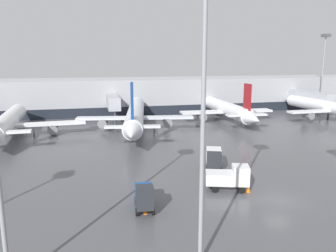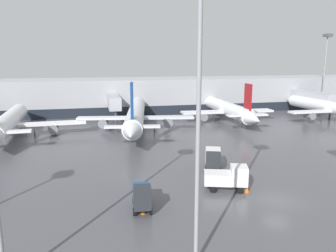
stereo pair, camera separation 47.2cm
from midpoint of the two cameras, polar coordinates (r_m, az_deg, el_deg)
ground_plane at (r=35.91m, az=18.39°, el=-12.08°), size 320.00×320.00×0.00m
terminal_building at (r=91.76m, az=-2.21°, el=5.50°), size 160.00×31.94×9.00m
parked_jet_0 at (r=83.56m, az=26.50°, el=2.81°), size 22.00×36.16×9.95m
parked_jet_1 at (r=65.25m, az=-5.92°, el=1.98°), size 23.05×39.87×10.62m
parked_jet_4 at (r=66.36m, az=-26.37°, el=0.51°), size 27.61×33.63×8.79m
parked_jet_5 at (r=76.62m, az=10.03°, el=2.91°), size 21.69×32.83×9.41m
service_truck_0 at (r=43.39m, az=7.68°, el=-5.36°), size 3.34×4.86×2.45m
service_truck_1 at (r=31.58m, az=-4.60°, el=-11.95°), size 2.10×4.22×2.73m
service_truck_3 at (r=36.62m, az=10.25°, el=-8.68°), size 5.02×3.36×2.76m
traffic_cone_0 at (r=31.29m, az=-4.41°, el=-14.35°), size 0.46×0.46×0.75m
traffic_cone_2 at (r=36.79m, az=13.46°, el=-10.55°), size 0.50×0.50×0.79m
apron_light_mast_2 at (r=98.60m, az=25.47°, el=11.58°), size 1.80×1.80×20.71m
apron_light_mast_4 at (r=20.84m, az=5.82°, el=18.79°), size 1.80×1.80×21.58m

